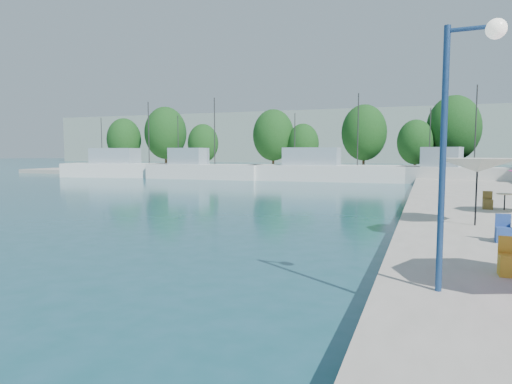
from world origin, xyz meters
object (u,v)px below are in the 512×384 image
at_px(trawler_02, 202,170).
at_px(street_lamp, 463,108).
at_px(trawler_04, 457,174).
at_px(umbrella_white, 477,165).
at_px(trawler_01, 132,169).
at_px(trawler_03, 334,172).

height_order(trawler_02, street_lamp, trawler_02).
bearing_deg(street_lamp, trawler_02, 126.85).
relative_size(trawler_04, umbrella_white, 4.45).
height_order(trawler_01, trawler_04, same).
bearing_deg(trawler_04, trawler_01, -166.75).
distance_m(trawler_01, trawler_04, 39.36).
height_order(trawler_03, umbrella_white, trawler_03).
height_order(trawler_01, trawler_03, same).
bearing_deg(trawler_04, street_lamp, -78.82).
xyz_separation_m(umbrella_white, street_lamp, (-1.13, -9.02, 1.28)).
xyz_separation_m(trawler_03, umbrella_white, (11.58, -33.56, 1.74)).
distance_m(umbrella_white, street_lamp, 9.18).
relative_size(trawler_04, street_lamp, 2.51).
distance_m(trawler_02, umbrella_white, 42.24).
distance_m(trawler_01, trawler_03, 26.60).
bearing_deg(trawler_04, umbrella_white, -77.70).
relative_size(trawler_03, trawler_04, 1.65).
relative_size(trawler_01, trawler_03, 0.93).
distance_m(trawler_03, street_lamp, 43.94).
height_order(trawler_01, umbrella_white, trawler_01).
xyz_separation_m(trawler_02, trawler_04, (28.83, -0.27, 0.00)).
bearing_deg(trawler_01, trawler_02, -14.60).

